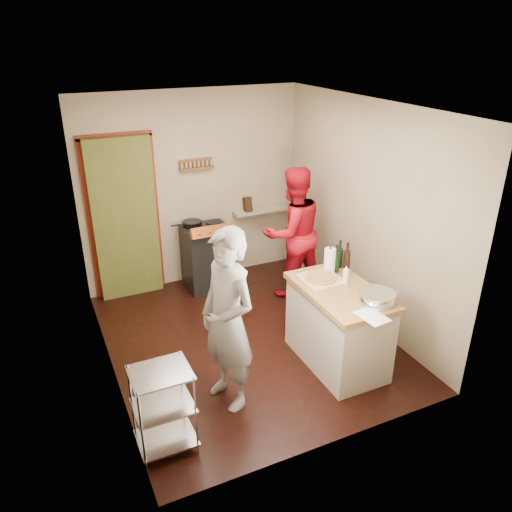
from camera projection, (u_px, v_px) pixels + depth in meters
The scene contains 10 objects.
floor at pixel (247, 339), 5.76m from camera, with size 3.50×3.50×0.00m, color black.
back_wall at pixel (146, 208), 6.51m from camera, with size 3.00×0.44×2.60m.
left_wall at pixel (99, 260), 4.64m from camera, with size 0.04×3.50×2.60m, color tan.
right_wall at pixel (364, 214), 5.79m from camera, with size 0.04×3.50×2.60m, color tan.
ceiling at pixel (245, 105), 4.67m from camera, with size 3.00×3.50×0.02m, color white.
stove at pixel (207, 256), 6.76m from camera, with size 0.60×0.63×1.00m.
wire_shelving at pixel (163, 407), 4.09m from camera, with size 0.48×0.40×0.80m.
island at pixel (338, 324), 5.18m from camera, with size 0.69×1.30×1.19m.
person_stripe at pixel (228, 321), 4.47m from camera, with size 0.64×0.42×1.76m, color #ADACB1.
person_red at pixel (293, 233), 6.42m from camera, with size 0.84×0.66×1.73m, color red.
Camera 1 is at (-1.93, -4.43, 3.27)m, focal length 35.00 mm.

